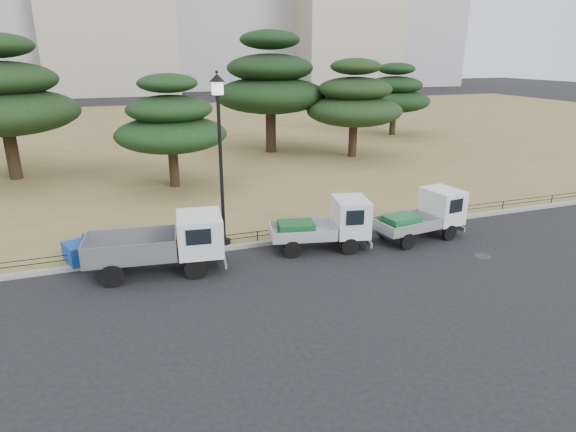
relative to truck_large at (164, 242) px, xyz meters
name	(u,v)px	position (x,y,z in m)	size (l,w,h in m)	color
ground	(307,269)	(4.64, -1.43, -1.09)	(220.00, 220.00, 0.00)	black
lawn	(183,134)	(4.64, 29.17, -1.01)	(120.00, 56.00, 0.15)	olive
curb	(283,241)	(4.64, 1.17, -1.01)	(120.00, 0.25, 0.16)	gray
truck_large	(164,242)	(0.00, 0.00, 0.00)	(4.65, 2.26, 1.95)	black
truck_kei_front	(327,224)	(6.04, 0.06, -0.12)	(3.90, 2.23, 1.94)	black
truck_kei_rear	(424,215)	(10.19, -0.20, -0.14)	(3.81, 2.01, 1.90)	black
street_lamp	(219,133)	(2.35, 1.47, 3.32)	(0.56, 0.56, 6.30)	black
pipe_fence	(282,231)	(4.64, 1.32, -0.65)	(38.00, 0.04, 0.40)	black
tarp_pile	(88,249)	(-2.50, 1.65, -0.55)	(1.74, 1.52, 0.97)	#1546A8
manhole	(483,256)	(11.14, -2.63, -1.08)	(0.60, 0.60, 0.01)	#2D2D30
pine_west_near	(2,97)	(-6.91, 15.57, 3.71)	(8.06, 8.06, 8.06)	black
pine_center_left	(170,123)	(1.63, 10.70, 2.53)	(5.91, 5.91, 6.01)	black
pine_center_right	(270,83)	(9.64, 18.37, 4.02)	(8.06, 8.06, 8.55)	black
pine_east_near	(354,101)	(14.55, 14.76, 2.92)	(6.62, 6.62, 6.69)	black
pine_east_far	(395,94)	(22.34, 22.24, 2.65)	(6.19, 6.19, 6.22)	black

